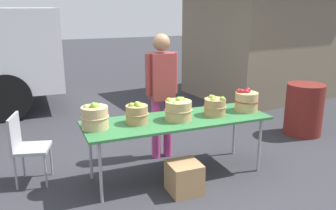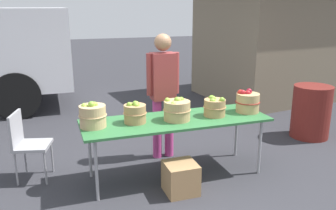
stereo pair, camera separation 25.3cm
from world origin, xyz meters
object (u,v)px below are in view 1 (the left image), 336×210
apple_basket_green_0 (95,117)px  produce_crate (184,177)px  apple_basket_green_1 (137,113)px  vendor_adult (162,87)px  apple_basket_red_0 (246,101)px  folding_chair (25,144)px  apple_basket_green_2 (178,110)px  trash_barrel (304,109)px  apple_basket_green_3 (215,106)px  market_table (177,122)px

apple_basket_green_0 → produce_crate: (0.90, -0.47, -0.71)m
apple_basket_green_1 → vendor_adult: 0.81m
apple_basket_green_1 → produce_crate: apple_basket_green_1 is taller
apple_basket_red_0 → produce_crate: (-1.08, -0.42, -0.71)m
apple_basket_red_0 → folding_chair: apple_basket_red_0 is taller
apple_basket_green_2 → vendor_adult: bearing=86.9°
folding_chair → vendor_adult: bearing=-71.5°
vendor_adult → apple_basket_green_0: bearing=30.0°
folding_chair → trash_barrel: bearing=-74.1°
apple_basket_green_0 → apple_basket_green_2: size_ratio=0.94×
apple_basket_green_3 → vendor_adult: bearing=126.4°
produce_crate → market_table: bearing=77.4°
apple_basket_red_0 → apple_basket_green_0: bearing=178.7°
apple_basket_green_3 → apple_basket_red_0: bearing=2.4°
apple_basket_green_0 → apple_basket_green_1: apple_basket_green_0 is taller
apple_basket_green_2 → apple_basket_red_0: apple_basket_red_0 is taller
apple_basket_green_0 → apple_basket_green_3: bearing=-2.5°
apple_basket_green_1 → vendor_adult: (0.54, 0.58, 0.15)m
market_table → vendor_adult: (0.03, 0.61, 0.31)m
apple_basket_green_1 → apple_basket_red_0: apple_basket_red_0 is taller
market_table → produce_crate: size_ratio=6.38×
apple_basket_green_0 → apple_basket_green_1: size_ratio=1.14×
apple_basket_green_3 → trash_barrel: 2.19m
vendor_adult → trash_barrel: 2.60m
vendor_adult → folding_chair: 1.87m
apple_basket_green_1 → apple_basket_red_0: size_ratio=0.88×
apple_basket_green_3 → apple_basket_red_0: 0.48m
trash_barrel → produce_crate: 2.86m
apple_basket_green_0 → folding_chair: (-0.76, 0.46, -0.38)m
market_table → apple_basket_green_3: (0.51, -0.03, 0.16)m
market_table → apple_basket_green_0: (-1.00, 0.04, 0.18)m
market_table → apple_basket_green_1: bearing=176.5°
apple_basket_green_0 → apple_basket_red_0: 1.99m
apple_basket_green_0 → apple_basket_green_2: apple_basket_green_0 is taller
apple_basket_green_1 → produce_crate: (0.41, -0.46, -0.69)m
vendor_adult → trash_barrel: bearing=-179.7°
folding_chair → market_table: bearing=-91.0°
apple_basket_green_1 → apple_basket_red_0: (1.49, -0.04, 0.02)m
apple_basket_green_2 → apple_basket_green_3: apple_basket_green_2 is taller
trash_barrel → apple_basket_red_0: bearing=-159.3°
apple_basket_green_1 → produce_crate: 0.93m
apple_basket_green_1 → trash_barrel: size_ratio=0.33×
apple_basket_green_0 → apple_basket_red_0: apple_basket_green_0 is taller
market_table → apple_basket_green_0: 1.01m
apple_basket_green_2 → trash_barrel: size_ratio=0.40×
market_table → apple_basket_green_2: bearing=-90.0°
apple_basket_green_1 → apple_basket_green_3: bearing=-3.3°
market_table → produce_crate: bearing=-102.6°
apple_basket_green_2 → folding_chair: bearing=163.3°
apple_basket_green_3 → folding_chair: 2.35m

